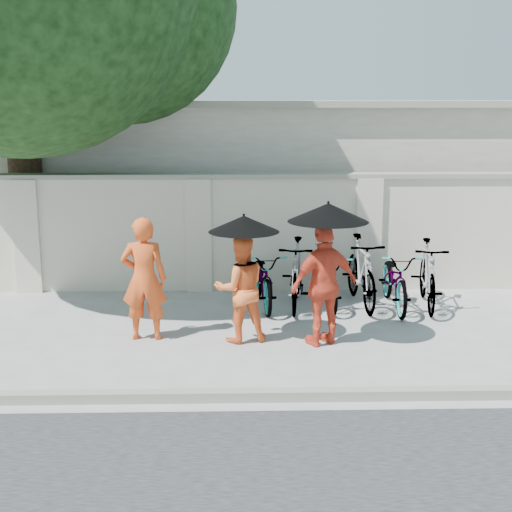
{
  "coord_description": "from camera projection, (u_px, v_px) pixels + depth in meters",
  "views": [
    {
      "loc": [
        -0.3,
        -9.27,
        3.36
      ],
      "look_at": [
        -0.04,
        0.94,
        1.1
      ],
      "focal_mm": 50.0,
      "sensor_mm": 36.0,
      "label": 1
    }
  ],
  "objects": [
    {
      "name": "monk_center",
      "position": [
        240.0,
        289.0,
        9.96
      ],
      "size": [
        0.85,
        0.73,
        1.53
      ],
      "primitive_type": "imported",
      "rotation": [
        0.0,
        0.0,
        3.37
      ],
      "color": "orange",
      "rests_on": "ground"
    },
    {
      "name": "compound_wall",
      "position": [
        311.0,
        234.0,
        12.71
      ],
      "size": [
        20.0,
        0.3,
        2.0
      ],
      "primitive_type": "cube",
      "color": "beige",
      "rests_on": "ground"
    },
    {
      "name": "bike_1",
      "position": [
        297.0,
        274.0,
        11.62
      ],
      "size": [
        0.77,
        1.92,
        1.12
      ],
      "primitive_type": "imported",
      "rotation": [
        0.0,
        0.0,
        -0.13
      ],
      "color": "gray",
      "rests_on": "ground"
    },
    {
      "name": "bike_0",
      "position": [
        264.0,
        278.0,
        11.71
      ],
      "size": [
        0.8,
        1.85,
        0.94
      ],
      "primitive_type": "imported",
      "rotation": [
        0.0,
        0.0,
        0.1
      ],
      "color": "gray",
      "rests_on": "ground"
    },
    {
      "name": "kerb",
      "position": [
        266.0,
        395.0,
        8.11
      ],
      "size": [
        40.0,
        0.16,
        0.12
      ],
      "primitive_type": "cube",
      "color": "gray",
      "rests_on": "ground"
    },
    {
      "name": "monk_left",
      "position": [
        144.0,
        279.0,
        10.03
      ],
      "size": [
        0.64,
        0.42,
        1.76
      ],
      "primitive_type": "imported",
      "rotation": [
        0.0,
        0.0,
        3.14
      ],
      "color": "#E44F1C",
      "rests_on": "ground"
    },
    {
      "name": "ground",
      "position": [
        261.0,
        349.0,
        9.78
      ],
      "size": [
        80.0,
        80.0,
        0.0
      ],
      "primitive_type": "plane",
      "color": "#A8A8A8"
    },
    {
      "name": "parasol_right",
      "position": [
        328.0,
        212.0,
        9.5
      ],
      "size": [
        1.09,
        1.09,
        1.03
      ],
      "color": "black",
      "rests_on": "ground"
    },
    {
      "name": "bike_4",
      "position": [
        395.0,
        279.0,
        11.59
      ],
      "size": [
        0.68,
        1.86,
        0.97
      ],
      "primitive_type": "imported",
      "rotation": [
        0.0,
        0.0,
        -0.02
      ],
      "color": "gray",
      "rests_on": "ground"
    },
    {
      "name": "monk_right",
      "position": [
        324.0,
        285.0,
        9.8
      ],
      "size": [
        1.08,
        0.8,
        1.71
      ],
      "primitive_type": "imported",
      "rotation": [
        0.0,
        0.0,
        3.58
      ],
      "color": "#D94328",
      "rests_on": "ground"
    },
    {
      "name": "bike_5",
      "position": [
        428.0,
        275.0,
        11.62
      ],
      "size": [
        0.77,
        1.88,
        1.1
      ],
      "primitive_type": "imported",
      "rotation": [
        0.0,
        0.0,
        -0.14
      ],
      "color": "gray",
      "rests_on": "ground"
    },
    {
      "name": "bike_2",
      "position": [
        328.0,
        279.0,
        11.73
      ],
      "size": [
        0.66,
        1.75,
        0.91
      ],
      "primitive_type": "imported",
      "rotation": [
        0.0,
        0.0,
        0.04
      ],
      "color": "gray",
      "rests_on": "ground"
    },
    {
      "name": "bike_3",
      "position": [
        361.0,
        272.0,
        11.71
      ],
      "size": [
        0.66,
        1.95,
        1.15
      ],
      "primitive_type": "imported",
      "rotation": [
        0.0,
        0.0,
        0.06
      ],
      "color": "gray",
      "rests_on": "ground"
    },
    {
      "name": "parasol_center",
      "position": [
        244.0,
        224.0,
        9.68
      ],
      "size": [
        0.98,
        0.98,
        0.95
      ],
      "color": "black",
      "rests_on": "ground"
    },
    {
      "name": "building_behind",
      "position": [
        338.0,
        177.0,
        16.32
      ],
      "size": [
        14.0,
        6.0,
        3.2
      ],
      "primitive_type": "cube",
      "color": "beige",
      "rests_on": "ground"
    }
  ]
}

